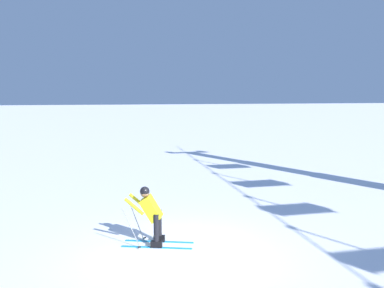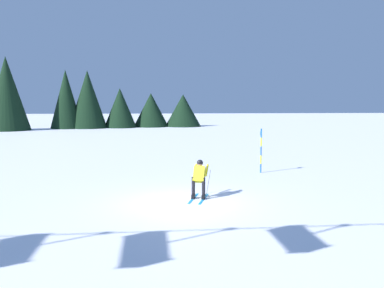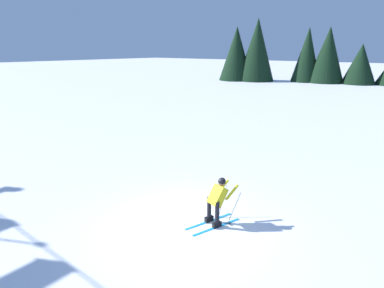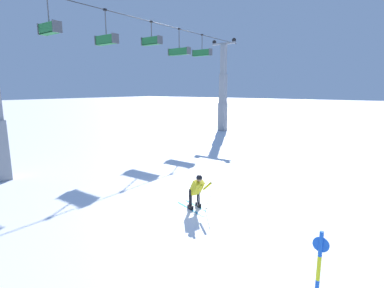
% 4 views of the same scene
% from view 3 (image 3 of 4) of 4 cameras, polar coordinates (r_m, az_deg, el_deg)
% --- Properties ---
extents(ground_plane, '(260.00, 260.00, 0.00)m').
position_cam_3_polar(ground_plane, '(10.25, -1.06, -14.03)').
color(ground_plane, white).
extents(skier_carving_main, '(1.08, 1.82, 1.61)m').
position_cam_3_polar(skier_carving_main, '(9.98, 4.56, -9.46)').
color(skier_carving_main, '#198CCC').
rests_on(skier_carving_main, ground_plane).
extents(tree_line_ridge, '(32.96, 13.61, 9.87)m').
position_cam_3_polar(tree_line_ridge, '(55.17, 20.27, 14.23)').
color(tree_line_ridge, black).
rests_on(tree_line_ridge, ground_plane).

